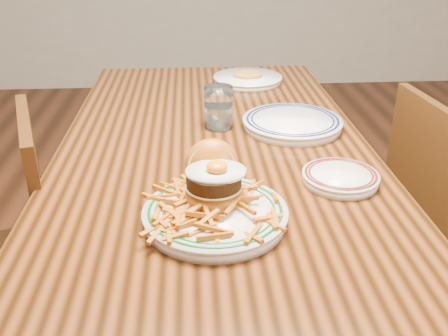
{
  "coord_description": "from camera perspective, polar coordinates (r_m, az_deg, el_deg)",
  "views": [
    {
      "loc": [
        -0.06,
        -1.27,
        1.3
      ],
      "look_at": [
        0.0,
        -0.37,
        0.86
      ],
      "focal_mm": 40.0,
      "sensor_mm": 36.0,
      "label": 1
    }
  ],
  "objects": [
    {
      "name": "chair_left",
      "position": [
        1.54,
        -23.72,
        -9.27
      ],
      "size": [
        0.5,
        0.5,
        0.86
      ],
      "rotation": [
        0.0,
        0.0,
        0.32
      ],
      "color": "#41220D",
      "rests_on": "floor"
    },
    {
      "name": "water_glass",
      "position": [
        1.47,
        -0.62,
        6.67
      ],
      "size": [
        0.08,
        0.08,
        0.12
      ],
      "color": "white",
      "rests_on": "table"
    },
    {
      "name": "far_plate",
      "position": [
        1.92,
        2.73,
        10.19
      ],
      "size": [
        0.26,
        0.26,
        0.05
      ],
      "rotation": [
        0.0,
        0.0,
        0.25
      ],
      "color": "white",
      "rests_on": "table"
    },
    {
      "name": "chair_right",
      "position": [
        1.73,
        24.01,
        -5.48
      ],
      "size": [
        0.43,
        0.43,
        0.85
      ],
      "rotation": [
        0.0,
        0.0,
        3.22
      ],
      "color": "#41220D",
      "rests_on": "floor"
    },
    {
      "name": "table",
      "position": [
        1.42,
        -1.06,
        -0.39
      ],
      "size": [
        0.85,
        1.6,
        0.75
      ],
      "color": "black",
      "rests_on": "floor"
    },
    {
      "name": "main_plate",
      "position": [
        1.02,
        -1.09,
        -3.76
      ],
      "size": [
        0.3,
        0.3,
        0.14
      ],
      "rotation": [
        0.0,
        0.0,
        0.01
      ],
      "color": "white",
      "rests_on": "table"
    },
    {
      "name": "side_plate",
      "position": [
        1.19,
        13.16,
        -0.99
      ],
      "size": [
        0.18,
        0.18,
        0.03
      ],
      "rotation": [
        0.0,
        0.0,
        0.27
      ],
      "color": "white",
      "rests_on": "table"
    },
    {
      "name": "rear_plate",
      "position": [
        1.49,
        7.81,
        5.17
      ],
      "size": [
        0.29,
        0.29,
        0.03
      ],
      "rotation": [
        0.0,
        0.0,
        -0.25
      ],
      "color": "white",
      "rests_on": "table"
    }
  ]
}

